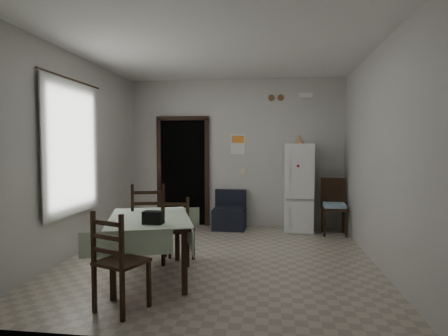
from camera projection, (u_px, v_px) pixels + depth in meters
name	position (u px, v px, depth m)	size (l,w,h in m)	color
ground	(219.00, 259.00, 5.23)	(4.50, 4.50, 0.00)	#A89B89
ceiling	(219.00, 49.00, 5.07)	(4.20, 4.50, 0.02)	white
wall_back	(235.00, 153.00, 7.38)	(4.20, 0.02, 2.90)	beige
wall_front	(179.00, 162.00, 2.93)	(4.20, 0.02, 2.90)	beige
wall_left	(76.00, 155.00, 5.42)	(0.02, 4.50, 2.90)	beige
wall_right	(378.00, 156.00, 4.89)	(0.02, 4.50, 2.90)	beige
doorway	(186.00, 172.00, 7.74)	(1.06, 0.52, 2.22)	black
window_recess	(65.00, 148.00, 5.22)	(0.10, 1.20, 1.60)	silver
curtain	(73.00, 148.00, 5.21)	(0.02, 1.45, 1.85)	silver
curtain_rod	(72.00, 79.00, 5.16)	(0.02, 0.02, 1.60)	black
calendar	(238.00, 144.00, 7.35)	(0.28, 0.02, 0.40)	white
calendar_image	(238.00, 139.00, 7.34)	(0.24, 0.01, 0.14)	orange
light_switch	(243.00, 171.00, 7.37)	(0.08, 0.02, 0.12)	beige
vent_left	(271.00, 98.00, 7.22)	(0.12, 0.12, 0.03)	brown
vent_right	(281.00, 98.00, 7.20)	(0.12, 0.12, 0.03)	brown
emergency_light	(306.00, 95.00, 7.11)	(0.25, 0.07, 0.09)	white
fridge	(299.00, 188.00, 6.94)	(0.53, 0.53, 1.63)	white
tan_cone	(299.00, 139.00, 6.94)	(0.21, 0.21, 0.17)	tan
navy_seat	(229.00, 210.00, 7.14)	(0.61, 0.59, 0.73)	black
corner_chair	(334.00, 207.00, 6.66)	(0.44, 0.44, 1.00)	black
dining_table	(150.00, 247.00, 4.48)	(0.93, 1.41, 0.73)	#B3CAAC
black_bag	(153.00, 218.00, 4.06)	(0.21, 0.13, 0.14)	black
dining_chair_far_left	(150.00, 222.00, 5.09)	(0.47, 0.47, 1.09)	black
dining_chair_far_right	(178.00, 229.00, 5.05)	(0.39, 0.39, 0.92)	black
dining_chair_near_head	(122.00, 260.00, 3.57)	(0.42, 0.42, 0.97)	black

